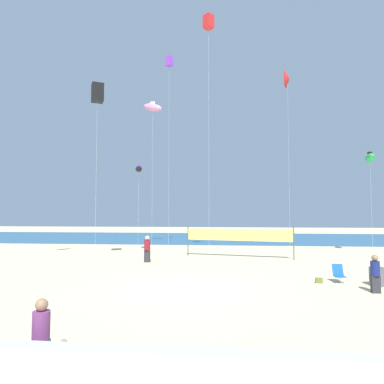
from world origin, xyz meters
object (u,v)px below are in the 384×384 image
Objects in this scene: toddler_figure at (63,357)px; kite_red_delta at (287,79)px; trash_barrel at (377,276)px; kite_violet_box at (169,62)px; kite_black_box at (98,93)px; beachgoer_navy_shirt at (375,272)px; mother_figure at (41,334)px; volleyball_net at (238,236)px; kite_green_inflatable at (370,158)px; kite_black_inflatable at (139,169)px; kite_pink_inflatable at (153,108)px; folding_beach_chair at (339,273)px; beach_handbag at (319,280)px; kite_red_box at (208,22)px; beachgoer_maroon_shirt at (147,248)px.

kite_red_delta is (9.69, 25.70, 15.91)m from toddler_figure.
trash_barrel is 0.05× the size of kite_violet_box.
kite_violet_box reaches higher than kite_black_box.
beachgoer_navy_shirt is at bearing -24.46° from kite_black_box.
volleyball_net is (5.14, 19.24, 0.76)m from mother_figure.
kite_green_inflatable is (20.83, 6.46, -3.86)m from kite_black_box.
beachgoer_navy_shirt reaches higher than toddler_figure.
kite_black_inflatable is 0.51× the size of kite_pink_inflatable.
beachgoer_navy_shirt is at bearing -55.48° from kite_violet_box.
folding_beach_chair is (9.71, 10.50, -0.41)m from mother_figure.
toddler_figure is 13.11m from beach_handbag.
kite_black_box is 18.75m from kite_red_delta.
beachgoer_navy_shirt is 19.46m from kite_black_inflatable.
beach_handbag is (3.53, -9.02, -1.51)m from volleyball_net.
beachgoer_navy_shirt reaches higher than trash_barrel.
mother_figure is at bearing -111.81° from kite_red_delta.
trash_barrel is at bearing -20.11° from beachgoer_navy_shirt.
kite_green_inflatable reaches higher than mother_figure.
kite_violet_box is at bearing 113.79° from folding_beach_chair.
kite_red_box reaches higher than mother_figure.
trash_barrel is 26.03m from kite_pink_inflatable.
folding_beach_chair is at bearing 42.71° from mother_figure.
kite_pink_inflatable is at bearing 166.08° from kite_green_inflatable.
beachgoer_navy_shirt is 20.04m from kite_black_box.
kite_violet_box reaches higher than kite_black_inflatable.
kite_black_inflatable is 0.39× the size of kite_red_box.
beachgoer_navy_shirt is 0.13× the size of kite_black_box.
kite_pink_inflatable is at bearing 116.49° from folding_beach_chair.
kite_green_inflatable reaches higher than volleyball_net.
mother_figure reaches higher than toddler_figure.
kite_green_inflatable is (15.54, 21.86, 7.51)m from toddler_figure.
beachgoer_maroon_shirt is (-11.88, 7.87, 0.10)m from beachgoer_navy_shirt.
kite_pink_inflatable reaches higher than beach_handbag.
kite_pink_inflatable reaches higher than kite_black_inflatable.
beach_handbag is 17.27m from kite_black_inflatable.
kite_green_inflatable is at bearing 132.07° from beachgoer_maroon_shirt.
kite_green_inflatable is at bearing 67.89° from trash_barrel.
trash_barrel is 20.37m from kite_black_box.
kite_black_inflatable reaches higher than folding_beach_chair.
beachgoer_maroon_shirt is at bearing -162.35° from kite_green_inflatable.
beachgoer_navy_shirt is 14.26m from beachgoer_maroon_shirt.
volleyball_net is 19.24m from kite_violet_box.
beach_handbag is (-2.59, 0.34, -0.31)m from trash_barrel.
beachgoer_navy_shirt is at bearing -88.99° from kite_red_delta.
mother_figure is at bearing -83.13° from kite_pink_inflatable.
volleyball_net reaches higher than trash_barrel.
kite_black_inflatable is 19.26m from kite_green_inflatable.
beachgoer_navy_shirt is at bearing -52.91° from kite_pink_inflatable.
kite_red_box is at bearing 26.22° from kite_black_box.
folding_beach_chair is 0.11× the size of volleyball_net.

